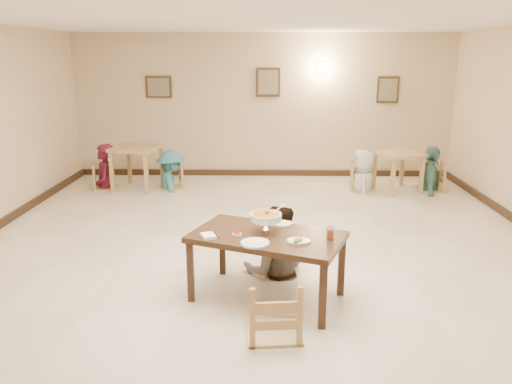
{
  "coord_description": "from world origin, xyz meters",
  "views": [
    {
      "loc": [
        0.08,
        -5.68,
        2.52
      ],
      "look_at": [
        -0.04,
        0.02,
        0.97
      ],
      "focal_mm": 35.0,
      "sensor_mm": 36.0,
      "label": 1
    }
  ],
  "objects_px": {
    "bg_table_right": "(399,160)",
    "bg_diner_a": "(102,144)",
    "main_diner": "(277,206)",
    "bg_chair_rl": "(364,165)",
    "chair_far": "(279,235)",
    "chair_near": "(273,281)",
    "main_table": "(267,241)",
    "drink_glass": "(330,233)",
    "bg_table_left": "(136,154)",
    "bg_chair_ll": "(104,166)",
    "bg_chair_lr": "(171,166)",
    "bg_diner_d": "(433,146)",
    "bg_diner_c": "(365,150)",
    "curry_warmer": "(266,217)",
    "bg_chair_rr": "(431,164)",
    "bg_diner_b": "(170,150)"
  },
  "relations": [
    {
      "from": "bg_table_right",
      "to": "bg_diner_a",
      "type": "xyz_separation_m",
      "value": [
        -5.71,
        0.05,
        0.27
      ]
    },
    {
      "from": "main_diner",
      "to": "bg_chair_rl",
      "type": "relative_size",
      "value": 1.63
    },
    {
      "from": "chair_far",
      "to": "chair_near",
      "type": "xyz_separation_m",
      "value": [
        -0.09,
        -1.48,
        0.1
      ]
    },
    {
      "from": "main_table",
      "to": "chair_near",
      "type": "height_order",
      "value": "chair_near"
    },
    {
      "from": "main_table",
      "to": "drink_glass",
      "type": "bearing_deg",
      "value": 9.81
    },
    {
      "from": "chair_far",
      "to": "bg_table_left",
      "type": "height_order",
      "value": "chair_far"
    },
    {
      "from": "main_diner",
      "to": "bg_chair_ll",
      "type": "bearing_deg",
      "value": -50.97
    },
    {
      "from": "bg_diner_a",
      "to": "bg_chair_lr",
      "type": "bearing_deg",
      "value": 75.84
    },
    {
      "from": "chair_far",
      "to": "main_table",
      "type": "bearing_deg",
      "value": -85.29
    },
    {
      "from": "bg_diner_d",
      "to": "bg_diner_c",
      "type": "bearing_deg",
      "value": 103.88
    },
    {
      "from": "bg_table_right",
      "to": "bg_chair_ll",
      "type": "xyz_separation_m",
      "value": [
        -5.71,
        0.05,
        -0.16
      ]
    },
    {
      "from": "bg_table_left",
      "to": "bg_diner_c",
      "type": "height_order",
      "value": "bg_diner_c"
    },
    {
      "from": "chair_far",
      "to": "bg_diner_c",
      "type": "distance_m",
      "value": 4.17
    },
    {
      "from": "bg_diner_a",
      "to": "bg_diner_d",
      "type": "xyz_separation_m",
      "value": [
        6.36,
        0.0,
        -0.01
      ]
    },
    {
      "from": "chair_near",
      "to": "curry_warmer",
      "type": "distance_m",
      "value": 0.85
    },
    {
      "from": "main_diner",
      "to": "bg_chair_rr",
      "type": "bearing_deg",
      "value": -129.64
    },
    {
      "from": "main_table",
      "to": "bg_chair_ll",
      "type": "bearing_deg",
      "value": 146.51
    },
    {
      "from": "curry_warmer",
      "to": "bg_chair_ll",
      "type": "distance_m",
      "value": 5.54
    },
    {
      "from": "drink_glass",
      "to": "bg_chair_ll",
      "type": "height_order",
      "value": "bg_chair_ll"
    },
    {
      "from": "drink_glass",
      "to": "bg_table_right",
      "type": "distance_m",
      "value": 5.01
    },
    {
      "from": "curry_warmer",
      "to": "bg_diner_a",
      "type": "distance_m",
      "value": 5.52
    },
    {
      "from": "chair_far",
      "to": "bg_chair_rr",
      "type": "relative_size",
      "value": 0.85
    },
    {
      "from": "bg_table_left",
      "to": "bg_diner_d",
      "type": "xyz_separation_m",
      "value": [
        5.71,
        -0.02,
        0.18
      ]
    },
    {
      "from": "chair_near",
      "to": "bg_table_right",
      "type": "xyz_separation_m",
      "value": [
        2.46,
        5.23,
        0.08
      ]
    },
    {
      "from": "main_diner",
      "to": "bg_chair_lr",
      "type": "bearing_deg",
      "value": -64.38
    },
    {
      "from": "bg_chair_rl",
      "to": "bg_chair_ll",
      "type": "bearing_deg",
      "value": 97.46
    },
    {
      "from": "curry_warmer",
      "to": "bg_table_right",
      "type": "distance_m",
      "value": 5.14
    },
    {
      "from": "main_diner",
      "to": "bg_chair_lr",
      "type": "relative_size",
      "value": 1.83
    },
    {
      "from": "bg_table_right",
      "to": "bg_chair_ll",
      "type": "relative_size",
      "value": 1.05
    },
    {
      "from": "drink_glass",
      "to": "bg_table_right",
      "type": "relative_size",
      "value": 0.14
    },
    {
      "from": "chair_near",
      "to": "bg_chair_lr",
      "type": "relative_size",
      "value": 1.19
    },
    {
      "from": "bg_chair_lr",
      "to": "bg_chair_rl",
      "type": "relative_size",
      "value": 0.89
    },
    {
      "from": "bg_table_right",
      "to": "bg_chair_lr",
      "type": "distance_m",
      "value": 4.41
    },
    {
      "from": "bg_chair_ll",
      "to": "bg_chair_rl",
      "type": "distance_m",
      "value": 5.06
    },
    {
      "from": "curry_warmer",
      "to": "drink_glass",
      "type": "relative_size",
      "value": 2.68
    },
    {
      "from": "chair_far",
      "to": "bg_chair_ll",
      "type": "relative_size",
      "value": 0.96
    },
    {
      "from": "curry_warmer",
      "to": "bg_diner_c",
      "type": "distance_m",
      "value": 4.88
    },
    {
      "from": "curry_warmer",
      "to": "bg_chair_rr",
      "type": "relative_size",
      "value": 0.36
    },
    {
      "from": "bg_chair_rl",
      "to": "bg_diner_c",
      "type": "xyz_separation_m",
      "value": [
        0.0,
        -0.0,
        0.29
      ]
    },
    {
      "from": "chair_far",
      "to": "bg_chair_ll",
      "type": "bearing_deg",
      "value": 146.87
    },
    {
      "from": "main_table",
      "to": "main_diner",
      "type": "relative_size",
      "value": 1.06
    },
    {
      "from": "bg_chair_lr",
      "to": "bg_diner_b",
      "type": "xyz_separation_m",
      "value": [
        0.0,
        0.0,
        0.31
      ]
    },
    {
      "from": "bg_table_right",
      "to": "bg_chair_rl",
      "type": "height_order",
      "value": "bg_chair_rl"
    },
    {
      "from": "bg_chair_rl",
      "to": "bg_table_right",
      "type": "bearing_deg",
      "value": -85.57
    },
    {
      "from": "drink_glass",
      "to": "bg_chair_lr",
      "type": "bearing_deg",
      "value": 118.11
    },
    {
      "from": "chair_far",
      "to": "bg_chair_rr",
      "type": "height_order",
      "value": "bg_chair_rr"
    },
    {
      "from": "drink_glass",
      "to": "bg_chair_lr",
      "type": "height_order",
      "value": "bg_chair_lr"
    },
    {
      "from": "bg_table_left",
      "to": "chair_far",
      "type": "bearing_deg",
      "value": -54.83
    },
    {
      "from": "bg_table_right",
      "to": "bg_diner_b",
      "type": "height_order",
      "value": "bg_diner_b"
    },
    {
      "from": "bg_diner_a",
      "to": "bg_diner_b",
      "type": "relative_size",
      "value": 1.16
    }
  ]
}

